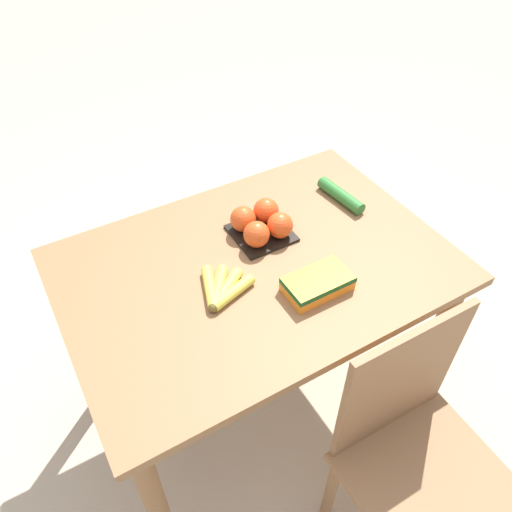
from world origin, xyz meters
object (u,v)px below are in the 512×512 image
(carrot_bag, at_px, (318,283))
(banana_bunch, at_px, (222,290))
(tomato_pack, at_px, (261,223))
(cucumber_near, at_px, (341,195))
(chair, at_px, (415,455))

(carrot_bag, bearing_deg, banana_bunch, -26.85)
(tomato_pack, height_order, cucumber_near, tomato_pack)
(banana_bunch, height_order, carrot_bag, carrot_bag)
(chair, bearing_deg, banana_bunch, 119.33)
(chair, relative_size, carrot_bag, 4.73)
(chair, relative_size, tomato_pack, 5.02)
(chair, distance_m, tomato_pack, 0.80)
(banana_bunch, distance_m, carrot_bag, 0.27)
(banana_bunch, bearing_deg, cucumber_near, -162.15)
(banana_bunch, distance_m, tomato_pack, 0.28)
(banana_bunch, xyz_separation_m, tomato_pack, (-0.22, -0.16, 0.03))
(chair, height_order, banana_bunch, chair)
(banana_bunch, bearing_deg, carrot_bag, 153.15)
(chair, distance_m, banana_bunch, 0.71)
(chair, bearing_deg, carrot_bag, 98.78)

